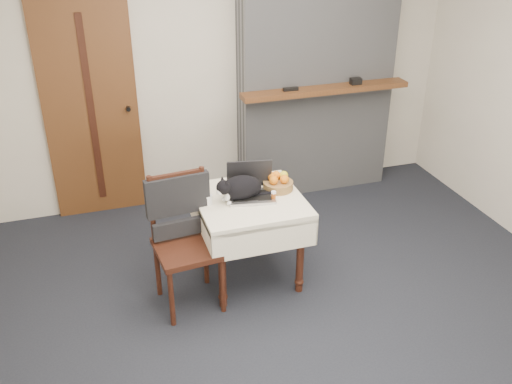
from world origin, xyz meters
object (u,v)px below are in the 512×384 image
at_px(cat, 242,188).
at_px(cream_jar, 208,200).
at_px(side_table, 250,211).
at_px(fruit_basket, 278,183).
at_px(laptop, 251,187).
at_px(chair, 182,222).
at_px(door, 91,111).
at_px(pill_bottle, 274,196).

relative_size(cat, cream_jar, 6.33).
height_order(side_table, fruit_basket, fruit_basket).
bearing_deg(fruit_basket, laptop, -172.63).
bearing_deg(laptop, fruit_basket, 17.82).
bearing_deg(chair, door, 102.10).
distance_m(laptop, pill_bottle, 0.19).
xyz_separation_m(door, side_table, (1.02, -1.46, -0.41)).
xyz_separation_m(door, chair, (0.49, -1.55, -0.36)).
xyz_separation_m(laptop, cat, (-0.08, -0.04, 0.03)).
height_order(cat, cream_jar, cat).
height_order(door, chair, door).
bearing_deg(fruit_basket, side_table, -163.07).
distance_m(cream_jar, fruit_basket, 0.57).
bearing_deg(chair, cream_jar, 17.54).
distance_m(door, chair, 1.67).
height_order(laptop, chair, chair).
xyz_separation_m(cat, fruit_basket, (0.31, 0.07, -0.04)).
bearing_deg(laptop, side_table, -105.68).
distance_m(laptop, cream_jar, 0.34).
height_order(door, pill_bottle, door).
bearing_deg(side_table, cat, 171.66).
xyz_separation_m(pill_bottle, chair, (-0.68, 0.00, -0.10)).
xyz_separation_m(side_table, cream_jar, (-0.31, 0.00, 0.15)).
bearing_deg(chair, pill_bottle, -5.66).
height_order(laptop, fruit_basket, laptop).
relative_size(laptop, fruit_basket, 1.69).
height_order(cream_jar, pill_bottle, pill_bottle).
distance_m(door, pill_bottle, 1.97).
height_order(pill_bottle, chair, chair).
xyz_separation_m(side_table, pill_bottle, (0.16, -0.09, 0.15)).
bearing_deg(pill_bottle, laptop, 134.06).
height_order(side_table, cat, cat).
xyz_separation_m(fruit_basket, chair, (-0.78, -0.16, -0.12)).
distance_m(door, laptop, 1.77).
xyz_separation_m(cat, cream_jar, (-0.26, -0.01, -0.06)).
bearing_deg(pill_bottle, fruit_basket, 60.77).
bearing_deg(cat, laptop, 10.20).
relative_size(door, pill_bottle, 26.17).
relative_size(side_table, pill_bottle, 10.21).
bearing_deg(laptop, cat, -143.37).
height_order(side_table, pill_bottle, pill_bottle).
bearing_deg(cat, fruit_basket, -3.44).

